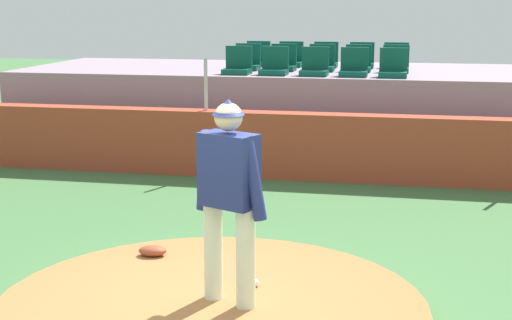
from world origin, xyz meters
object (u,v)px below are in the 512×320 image
(pitcher, at_px, (229,187))
(stadium_chair_7, at_px, (322,63))
(stadium_chair_1, at_px, (274,66))
(stadium_chair_10, at_px, (258,58))
(stadium_chair_11, at_px, (291,59))
(fielding_glove, at_px, (153,251))
(stadium_chair_2, at_px, (315,67))
(stadium_chair_6, at_px, (283,62))
(stadium_chair_4, at_px, (393,68))
(stadium_chair_5, at_px, (247,62))
(stadium_chair_14, at_px, (396,60))
(stadium_chair_0, at_px, (238,65))
(stadium_chair_3, at_px, (354,67))
(stadium_chair_13, at_px, (362,60))
(stadium_chair_9, at_px, (396,64))
(stadium_chair_8, at_px, (358,63))
(stadium_chair_12, at_px, (325,59))
(baseball, at_px, (255,283))

(pitcher, height_order, stadium_chair_7, stadium_chair_7)
(stadium_chair_1, xyz_separation_m, stadium_chair_10, (-0.67, 1.80, 0.00))
(stadium_chair_11, bearing_deg, stadium_chair_10, -1.65)
(fielding_glove, height_order, stadium_chair_2, stadium_chair_2)
(pitcher, xyz_separation_m, stadium_chair_6, (-0.87, 7.99, 0.47))
(stadium_chair_4, height_order, stadium_chair_5, same)
(stadium_chair_6, height_order, stadium_chair_14, same)
(stadium_chair_0, distance_m, stadium_chair_5, 0.87)
(pitcher, distance_m, stadium_chair_10, 9.08)
(stadium_chair_0, height_order, stadium_chair_7, same)
(stadium_chair_3, distance_m, stadium_chair_13, 1.78)
(fielding_glove, bearing_deg, stadium_chair_9, -113.81)
(stadium_chair_2, xyz_separation_m, stadium_chair_8, (0.70, 0.92, 0.00))
(stadium_chair_5, distance_m, stadium_chair_12, 1.67)
(stadium_chair_6, xyz_separation_m, stadium_chair_8, (1.41, 0.05, 0.00))
(stadium_chair_5, bearing_deg, stadium_chair_9, -179.70)
(stadium_chair_2, relative_size, stadium_chair_4, 1.00)
(stadium_chair_7, height_order, stadium_chair_14, same)
(stadium_chair_5, bearing_deg, stadium_chair_14, -161.66)
(baseball, xyz_separation_m, stadium_chair_5, (-1.73, 7.59, 1.51))
(baseball, bearing_deg, stadium_chair_13, 87.33)
(stadium_chair_9, bearing_deg, stadium_chair_3, 52.15)
(stadium_chair_5, bearing_deg, stadium_chair_1, 128.15)
(baseball, height_order, fielding_glove, fielding_glove)
(stadium_chair_2, relative_size, stadium_chair_12, 1.00)
(pitcher, xyz_separation_m, stadium_chair_5, (-1.57, 8.01, 0.47))
(stadium_chair_3, bearing_deg, stadium_chair_13, -90.47)
(fielding_glove, bearing_deg, stadium_chair_3, -110.37)
(stadium_chair_5, bearing_deg, pitcher, 101.12)
(stadium_chair_0, xyz_separation_m, stadium_chair_5, (-0.02, 0.87, 0.00))
(baseball, height_order, stadium_chair_10, stadium_chair_10)
(fielding_glove, bearing_deg, pitcher, 130.60)
(baseball, relative_size, stadium_chair_11, 0.15)
(stadium_chair_6, bearing_deg, pitcher, 96.23)
(stadium_chair_10, bearing_deg, stadium_chair_8, 157.01)
(stadium_chair_3, bearing_deg, stadium_chair_8, -90.45)
(stadium_chair_4, distance_m, stadium_chair_14, 1.84)
(stadium_chair_6, height_order, stadium_chair_12, same)
(stadium_chair_10, bearing_deg, fielding_glove, 93.23)
(pitcher, distance_m, stadium_chair_13, 8.93)
(pitcher, relative_size, stadium_chair_5, 3.71)
(stadium_chair_6, distance_m, stadium_chair_13, 1.68)
(stadium_chair_1, relative_size, stadium_chair_12, 1.00)
(stadium_chair_10, xyz_separation_m, stadium_chair_13, (2.10, -0.03, 0.00))
(stadium_chair_4, bearing_deg, stadium_chair_12, -52.73)
(fielding_glove, height_order, stadium_chair_12, stadium_chair_12)
(stadium_chair_5, bearing_deg, stadium_chair_7, -178.98)
(fielding_glove, bearing_deg, stadium_chair_5, -91.32)
(stadium_chair_3, bearing_deg, stadium_chair_11, -51.80)
(stadium_chair_4, height_order, stadium_chair_10, same)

